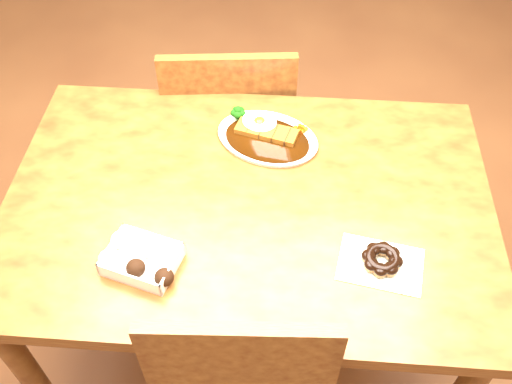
# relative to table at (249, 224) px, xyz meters

# --- Properties ---
(ground) EXTENTS (6.00, 6.00, 0.00)m
(ground) POSITION_rel_table_xyz_m (0.00, 0.00, -0.65)
(ground) COLOR brown
(ground) RESTS_ON ground
(table) EXTENTS (1.20, 0.80, 0.75)m
(table) POSITION_rel_table_xyz_m (0.00, 0.00, 0.00)
(table) COLOR #471D0E
(table) RESTS_ON ground
(chair_far) EXTENTS (0.46, 0.46, 0.87)m
(chair_far) POSITION_rel_table_xyz_m (-0.11, 0.54, -0.17)
(chair_far) COLOR #471D0E
(chair_far) RESTS_ON ground
(katsu_curry_plate) EXTENTS (0.32, 0.27, 0.05)m
(katsu_curry_plate) POSITION_rel_table_xyz_m (0.03, 0.22, 0.11)
(katsu_curry_plate) COLOR white
(katsu_curry_plate) RESTS_ON table
(donut_box) EXTENTS (0.19, 0.16, 0.04)m
(donut_box) POSITION_rel_table_xyz_m (-0.22, -0.21, 0.12)
(donut_box) COLOR white
(donut_box) RESTS_ON table
(pon_de_ring) EXTENTS (0.21, 0.16, 0.04)m
(pon_de_ring) POSITION_rel_table_xyz_m (0.31, -0.17, 0.12)
(pon_de_ring) COLOR silver
(pon_de_ring) RESTS_ON table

